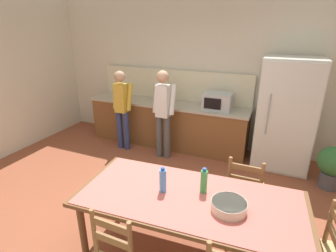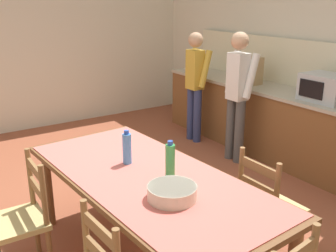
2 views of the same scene
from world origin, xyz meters
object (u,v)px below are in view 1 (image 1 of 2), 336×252
paper_bag (161,94)px  person_at_counter (163,110)px  serving_bowl (229,205)px  bottle_off_centre (204,181)px  dining_table (189,202)px  bottle_near_centre (163,180)px  microwave (218,101)px  potted_plant (333,165)px  person_at_sink (122,107)px  refrigerator (286,115)px  chair_side_far_right (244,189)px

paper_bag → person_at_counter: 0.60m
serving_bowl → bottle_off_centre: bearing=148.2°
bottle_off_centre → person_at_counter: person_at_counter is taller
dining_table → bottle_near_centre: size_ratio=8.38×
microwave → bottle_near_centre: (0.05, -2.52, -0.15)m
person_at_counter → potted_plant: bearing=-88.5°
serving_bowl → bottle_near_centre: bearing=177.4°
person_at_sink → person_at_counter: person_at_counter is taller
dining_table → person_at_sink: (-2.05, 2.00, 0.18)m
bottle_near_centre → serving_bowl: bearing=-2.6°
potted_plant → bottle_off_centre: bearing=-126.9°
refrigerator → potted_plant: refrigerator is taller
person_at_counter → refrigerator: bearing=-75.9°
chair_side_far_right → person_at_sink: (-2.49, 1.18, 0.43)m
dining_table → refrigerator: bearing=71.7°
person_at_sink → serving_bowl: bearing=-130.1°
refrigerator → chair_side_far_right: bearing=-102.9°
serving_bowl → dining_table: bearing=172.9°
paper_bag → dining_table: paper_bag is taller
serving_bowl → chair_side_far_right: bearing=86.6°
microwave → dining_table: size_ratio=0.22×
person_at_sink → potted_plant: (3.59, 0.05, -0.48)m
microwave → person_at_counter: bearing=-148.5°
bottle_off_centre → microwave: bearing=100.3°
potted_plant → dining_table: bearing=-127.0°
dining_table → person_at_sink: size_ratio=1.47×
paper_bag → person_at_sink: bearing=-140.8°
microwave → chair_side_far_right: (0.77, -1.68, -0.59)m
dining_table → bottle_off_centre: 0.26m
bottle_near_centre → microwave: bearing=91.2°
serving_bowl → potted_plant: serving_bowl is taller
microwave → paper_bag: (-1.11, -0.01, 0.03)m
chair_side_far_right → paper_bag: bearing=-41.3°
paper_bag → serving_bowl: size_ratio=1.12×
bottle_off_centre → person_at_sink: (-2.15, 1.87, -0.01)m
refrigerator → person_at_sink: bearing=-170.5°
paper_bag → bottle_near_centre: bearing=-65.1°
refrigerator → person_at_sink: (-2.87, -0.48, -0.06)m
chair_side_far_right → potted_plant: bearing=-131.5°
refrigerator → paper_bag: (-2.26, 0.01, 0.14)m
chair_side_far_right → potted_plant: size_ratio=1.36×
dining_table → bottle_off_centre: bottle_off_centre is taller
bottle_near_centre → potted_plant: 2.80m
paper_bag → bottle_near_centre: 2.77m
microwave → person_at_counter: person_at_counter is taller
bottle_near_centre → bottle_off_centre: 0.40m
refrigerator → paper_bag: 2.27m
refrigerator → chair_side_far_right: size_ratio=2.04×
bottle_off_centre → person_at_counter: bearing=124.6°
paper_bag → bottle_off_centre: size_ratio=1.33×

